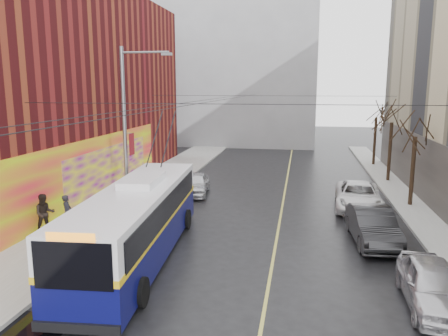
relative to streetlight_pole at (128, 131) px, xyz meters
The scene contains 19 objects.
sidewalk_left 5.50m from the streetlight_pole, 132.95° to the left, with size 4.00×60.00×0.15m, color gray.
sidewalk_right 16.00m from the streetlight_pole, ahead, with size 2.00×60.00×0.15m, color gray.
lane_line 9.89m from the streetlight_pole, 27.64° to the left, with size 0.12×50.00×0.01m, color #BFB74C.
building_left 10.84m from the streetlight_pole, 157.92° to the left, with size 12.11×36.00×14.00m.
building_far 35.24m from the streetlight_pole, 89.77° to the left, with size 20.50×12.10×18.00m.
streetlight_pole is the anchor object (origin of this frame).
catenary_wires 6.14m from the streetlight_pole, 52.95° to the left, with size 18.00×60.00×0.22m.
tree_near 16.28m from the streetlight_pole, 21.62° to the left, with size 3.20×3.20×6.40m.
tree_mid 19.96m from the streetlight_pole, 40.65° to the left, with size 3.20×3.20×6.68m.
tree_far 25.09m from the streetlight_pole, 52.88° to the left, with size 3.20×3.20×6.57m.
puddle 11.61m from the streetlight_pole, 86.78° to the right, with size 2.83×2.72×0.01m, color black.
pigeons_flying 3.91m from the streetlight_pole, ahead, with size 1.43×3.47×1.89m.
trolleybus 5.83m from the streetlight_pole, 64.47° to the right, with size 3.55×12.38×5.80m.
parked_car_a 15.12m from the streetlight_pole, 26.96° to the right, with size 1.78×4.42×1.50m, color silver.
parked_car_b 12.65m from the streetlight_pole, ahead, with size 1.72×4.93×1.62m, color #242427.
parked_car_c 13.63m from the streetlight_pole, 22.53° to the left, with size 2.56×5.55×1.54m, color white.
following_car 8.14m from the streetlight_pole, 75.26° to the left, with size 1.69×4.19×1.43m, color silver.
pedestrian_a 4.95m from the streetlight_pole, 142.56° to the right, with size 0.64×0.42×1.75m, color black.
pedestrian_b 5.59m from the streetlight_pole, 142.54° to the right, with size 0.93×0.73×1.92m, color black.
Camera 1 is at (2.49, -10.74, 7.06)m, focal length 35.00 mm.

